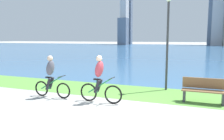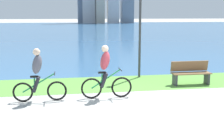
{
  "view_description": "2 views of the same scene",
  "coord_description": "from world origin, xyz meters",
  "px_view_note": "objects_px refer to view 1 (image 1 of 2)",
  "views": [
    {
      "loc": [
        2.48,
        -6.49,
        2.32
      ],
      "look_at": [
        -0.74,
        1.46,
        1.15
      ],
      "focal_mm": 37.25,
      "sensor_mm": 36.0,
      "label": 1
    },
    {
      "loc": [
        -2.39,
        -8.42,
        2.69
      ],
      "look_at": [
        -0.73,
        1.47,
        0.82
      ],
      "focal_mm": 48.68,
      "sensor_mm": 36.0,
      "label": 2
    }
  ],
  "objects_px": {
    "bench_near_path": "(204,91)",
    "cyclist_lead": "(100,80)",
    "lamppost_tall": "(168,30)",
    "cyclist_trailing": "(51,77)"
  },
  "relations": [
    {
      "from": "cyclist_trailing",
      "to": "bench_near_path",
      "type": "distance_m",
      "value": 5.78
    },
    {
      "from": "bench_near_path",
      "to": "cyclist_lead",
      "type": "bearing_deg",
      "value": -158.78
    },
    {
      "from": "bench_near_path",
      "to": "lamppost_tall",
      "type": "bearing_deg",
      "value": 133.6
    },
    {
      "from": "cyclist_lead",
      "to": "bench_near_path",
      "type": "relative_size",
      "value": 1.14
    },
    {
      "from": "cyclist_trailing",
      "to": "bench_near_path",
      "type": "xyz_separation_m",
      "value": [
        5.6,
        1.39,
        -0.38
      ]
    },
    {
      "from": "bench_near_path",
      "to": "lamppost_tall",
      "type": "height_order",
      "value": "lamppost_tall"
    },
    {
      "from": "cyclist_lead",
      "to": "lamppost_tall",
      "type": "height_order",
      "value": "lamppost_tall"
    },
    {
      "from": "cyclist_lead",
      "to": "bench_near_path",
      "type": "xyz_separation_m",
      "value": [
        3.5,
        1.36,
        -0.39
      ]
    },
    {
      "from": "cyclist_trailing",
      "to": "lamppost_tall",
      "type": "bearing_deg",
      "value": 37.37
    },
    {
      "from": "cyclist_trailing",
      "to": "lamppost_tall",
      "type": "relative_size",
      "value": 0.4
    }
  ]
}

